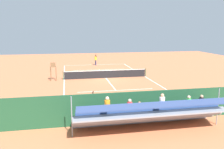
{
  "coord_description": "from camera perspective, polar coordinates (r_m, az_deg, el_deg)",
  "views": [
    {
      "loc": [
        4.69,
        28.18,
        5.99
      ],
      "look_at": [
        0.0,
        4.0,
        1.2
      ],
      "focal_mm": 38.22,
      "sensor_mm": 36.0,
      "label": 1
    }
  ],
  "objects": [
    {
      "name": "equipment_bag",
      "position": [
        16.63,
        7.15,
        -9.53
      ],
      "size": [
        0.9,
        0.36,
        0.36
      ],
      "primitive_type": "cube",
      "color": "black",
      "rests_on": "ground"
    },
    {
      "name": "backdrop_wall",
      "position": [
        15.74,
        7.01,
        -7.55
      ],
      "size": [
        18.0,
        0.16,
        2.0
      ],
      "primitive_type": "cube",
      "color": "#1E4C2D",
      "rests_on": "ground"
    },
    {
      "name": "tennis_ball_near",
      "position": [
        35.57,
        -3.34,
        1.34
      ],
      "size": [
        0.07,
        0.07,
        0.07
      ],
      "primitive_type": "sphere",
      "color": "#CCDB33",
      "rests_on": "ground"
    },
    {
      "name": "tennis_net",
      "position": [
        29.09,
        -1.5,
        0.13
      ],
      "size": [
        10.3,
        0.1,
        1.07
      ],
      "color": "black",
      "rests_on": "ground"
    },
    {
      "name": "court_line_markings",
      "position": [
        29.22,
        -1.51,
        -0.82
      ],
      "size": [
        10.1,
        22.2,
        0.01
      ],
      "color": "white",
      "rests_on": "ground"
    },
    {
      "name": "line_judge",
      "position": [
        15.88,
        -4.87,
        -7.29
      ],
      "size": [
        0.45,
        0.56,
        1.93
      ],
      "color": "#232328",
      "rests_on": "ground"
    },
    {
      "name": "bleacher_stand",
      "position": [
        14.55,
        8.63,
        -9.42
      ],
      "size": [
        9.06,
        2.4,
        2.48
      ],
      "color": "gray",
      "rests_on": "ground"
    },
    {
      "name": "umpire_chair",
      "position": [
        28.32,
        -13.88,
        1.18
      ],
      "size": [
        0.67,
        0.67,
        2.14
      ],
      "color": "brown",
      "rests_on": "ground"
    },
    {
      "name": "courtside_bench",
      "position": [
        17.26,
        12.94,
        -7.63
      ],
      "size": [
        1.8,
        0.4,
        0.93
      ],
      "color": "#234C2D",
      "rests_on": "ground"
    },
    {
      "name": "tennis_player",
      "position": [
        39.28,
        -3.93,
        3.7
      ],
      "size": [
        0.44,
        0.56,
        1.93
      ],
      "color": "navy",
      "rests_on": "ground"
    },
    {
      "name": "tennis_racket",
      "position": [
        39.59,
        -5.08,
        2.28
      ],
      "size": [
        0.39,
        0.59,
        0.03
      ],
      "color": "black",
      "rests_on": "ground"
    },
    {
      "name": "ground_plane",
      "position": [
        29.19,
        -1.5,
        -0.84
      ],
      "size": [
        60.0,
        60.0,
        0.0
      ],
      "primitive_type": "plane",
      "color": "#CC7047"
    }
  ]
}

